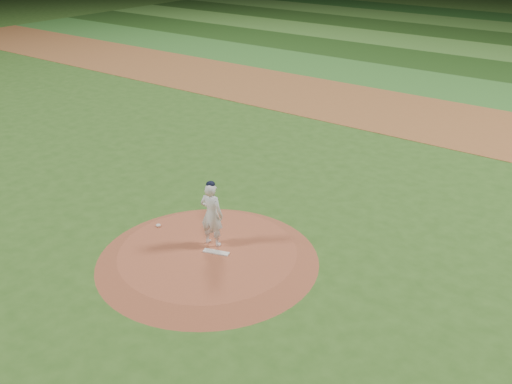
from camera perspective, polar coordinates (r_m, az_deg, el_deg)
name	(u,v)px	position (r m, az deg, el deg)	size (l,w,h in m)	color
ground	(208,260)	(14.30, -4.82, -6.77)	(120.00, 120.00, 0.00)	#325D1E
infield_dirt_band	(424,117)	(25.51, 16.41, 7.18)	(70.00, 6.00, 0.02)	#955A2E
outfield_stripe_0	(466,89)	(30.55, 20.25, 9.60)	(70.00, 5.00, 0.02)	#35752A
outfield_stripe_1	(495,70)	(35.26, 22.81, 11.18)	(70.00, 5.00, 0.02)	#1F4415
pitchers_mound	(208,256)	(14.23, -4.83, -6.35)	(5.50, 5.50, 0.25)	#A14F32
pitching_rubber	(216,252)	(14.08, -4.01, -6.03)	(0.65, 0.16, 0.03)	silver
rosin_bag	(158,225)	(15.40, -9.74, -3.30)	(0.13, 0.13, 0.07)	silver
pitcher_on_mound	(212,214)	(14.04, -4.46, -2.20)	(0.67, 0.49, 1.74)	white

